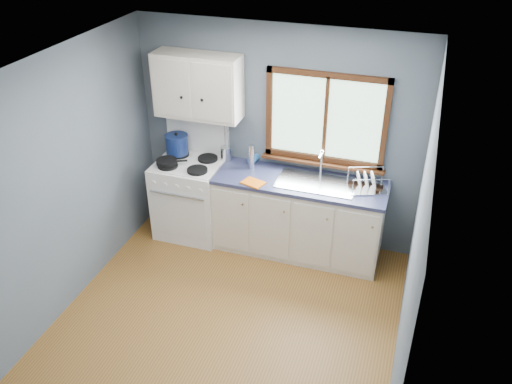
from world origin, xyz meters
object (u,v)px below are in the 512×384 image
(utensil_crock, at_px, (226,153))
(dish_rack, at_px, (367,184))
(stockpot, at_px, (177,144))
(sink, at_px, (316,188))
(base_cabinets, at_px, (298,220))
(thermos, at_px, (251,157))
(gas_range, at_px, (191,196))
(skillet, at_px, (167,162))

(utensil_crock, bearing_deg, dish_rack, -5.59)
(stockpot, bearing_deg, dish_rack, -1.89)
(sink, xyz_separation_m, utensil_crock, (-1.10, 0.20, 0.15))
(sink, xyz_separation_m, dish_rack, (0.52, 0.04, 0.11))
(base_cabinets, height_order, dish_rack, dish_rack)
(stockpot, bearing_deg, utensil_crock, 8.53)
(base_cabinets, bearing_deg, sink, -0.13)
(dish_rack, bearing_deg, sink, 164.73)
(thermos, bearing_deg, utensil_crock, 163.22)
(gas_range, distance_m, base_cabinets, 1.31)
(sink, relative_size, utensil_crock, 1.98)
(sink, bearing_deg, dish_rack, 4.80)
(gas_range, xyz_separation_m, stockpot, (-0.20, 0.13, 0.58))
(gas_range, relative_size, skillet, 3.65)
(sink, relative_size, thermos, 2.93)
(gas_range, distance_m, utensil_crock, 0.68)
(utensil_crock, xyz_separation_m, dish_rack, (1.63, -0.16, -0.03))
(utensil_crock, distance_m, dish_rack, 1.64)
(sink, height_order, thermos, sink)
(stockpot, bearing_deg, sink, -3.97)
(base_cabinets, relative_size, dish_rack, 4.00)
(gas_range, bearing_deg, stockpot, 145.56)
(skillet, height_order, utensil_crock, utensil_crock)
(stockpot, height_order, dish_rack, stockpot)
(skillet, height_order, stockpot, stockpot)
(utensil_crock, bearing_deg, stockpot, -171.47)
(stockpot, bearing_deg, thermos, -0.95)
(thermos, xyz_separation_m, dish_rack, (1.29, -0.06, -0.09))
(base_cabinets, bearing_deg, dish_rack, 3.54)
(gas_range, relative_size, base_cabinets, 0.74)
(base_cabinets, relative_size, skillet, 4.97)
(sink, bearing_deg, stockpot, 176.03)
(gas_range, height_order, utensil_crock, gas_range)
(gas_range, distance_m, skillet, 0.55)
(base_cabinets, distance_m, sink, 0.48)
(skillet, bearing_deg, thermos, -8.32)
(skillet, distance_m, utensil_crock, 0.68)
(gas_range, height_order, sink, gas_range)
(sink, height_order, skillet, sink)
(skillet, height_order, dish_rack, dish_rack)
(stockpot, height_order, utensil_crock, utensil_crock)
(gas_range, bearing_deg, utensil_crock, 30.19)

